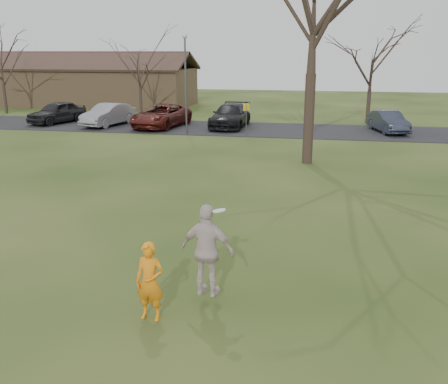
{
  "coord_description": "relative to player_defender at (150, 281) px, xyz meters",
  "views": [
    {
      "loc": [
        2.47,
        -9.0,
        5.27
      ],
      "look_at": [
        0.0,
        4.0,
        1.5
      ],
      "focal_mm": 40.11,
      "sensor_mm": 36.0,
      "label": 1
    }
  ],
  "objects": [
    {
      "name": "parking_strip",
      "position": [
        0.68,
        25.34,
        -0.8
      ],
      "size": [
        62.0,
        6.5,
        0.04
      ],
      "primitive_type": "cube",
      "color": "black",
      "rests_on": "ground"
    },
    {
      "name": "car_2",
      "position": [
        -7.73,
        25.02,
        0.0
      ],
      "size": [
        3.44,
        5.98,
        1.57
      ],
      "primitive_type": "imported",
      "rotation": [
        0.0,
        0.0,
        -0.16
      ],
      "color": "#4F1712",
      "rests_on": "parking_strip"
    },
    {
      "name": "car_0",
      "position": [
        -15.92,
        25.52,
        0.01
      ],
      "size": [
        3.28,
        5.01,
        1.59
      ],
      "primitive_type": "imported",
      "rotation": [
        0.0,
        0.0,
        -0.33
      ],
      "color": "black",
      "rests_on": "parking_strip"
    },
    {
      "name": "car_3",
      "position": [
        -2.96,
        25.88,
        0.01
      ],
      "size": [
        2.41,
        5.52,
        1.58
      ],
      "primitive_type": "imported",
      "rotation": [
        0.0,
        0.0,
        -0.04
      ],
      "color": "black",
      "rests_on": "parking_strip"
    },
    {
      "name": "big_tree",
      "position": [
        2.68,
        15.34,
        6.18
      ],
      "size": [
        9.0,
        9.0,
        14.0
      ],
      "primitive_type": null,
      "color": "#352821",
      "rests_on": "ground"
    },
    {
      "name": "small_tree_row",
      "position": [
        5.07,
        30.4,
        3.07
      ],
      "size": [
        55.0,
        5.9,
        8.5
      ],
      "color": "#352821",
      "rests_on": "ground"
    },
    {
      "name": "sign_yellow",
      "position": [
        -1.32,
        22.34,
        0.63
      ],
      "size": [
        0.35,
        0.35,
        2.08
      ],
      "color": "#47474C",
      "rests_on": "ground"
    },
    {
      "name": "ground",
      "position": [
        0.68,
        0.34,
        -0.82
      ],
      "size": [
        120.0,
        120.0,
        0.0
      ],
      "primitive_type": "plane",
      "color": "#1E380F",
      "rests_on": "ground"
    },
    {
      "name": "lamp_post",
      "position": [
        -5.32,
        22.84,
        3.15
      ],
      "size": [
        0.34,
        0.34,
        6.27
      ],
      "color": "#47474C",
      "rests_on": "ground"
    },
    {
      "name": "car_5",
      "position": [
        7.63,
        25.59,
        -0.09
      ],
      "size": [
        2.5,
        4.42,
        1.38
      ],
      "primitive_type": "imported",
      "rotation": [
        0.0,
        0.0,
        0.26
      ],
      "color": "#2A303F",
      "rests_on": "parking_strip"
    },
    {
      "name": "car_1",
      "position": [
        -11.65,
        24.98,
        -0.0
      ],
      "size": [
        2.72,
        4.97,
        1.55
      ],
      "primitive_type": "imported",
      "rotation": [
        0.0,
        0.0,
        -0.24
      ],
      "color": "gray",
      "rests_on": "parking_strip"
    },
    {
      "name": "player_defender",
      "position": [
        0.0,
        0.0,
        0.0
      ],
      "size": [
        0.63,
        0.44,
        1.64
      ],
      "primitive_type": "imported",
      "rotation": [
        0.0,
        0.0,
        -0.08
      ],
      "color": "orange",
      "rests_on": "ground"
    },
    {
      "name": "building",
      "position": [
        -19.32,
        38.34,
        1.11
      ],
      "size": [
        20.6,
        8.5,
        5.14
      ],
      "color": "#8C6D4C",
      "rests_on": "ground"
    },
    {
      "name": "catching_play",
      "position": [
        1.01,
        0.81,
        0.41
      ],
      "size": [
        1.24,
        0.68,
        2.01
      ],
      "color": "beige",
      "rests_on": "ground"
    }
  ]
}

